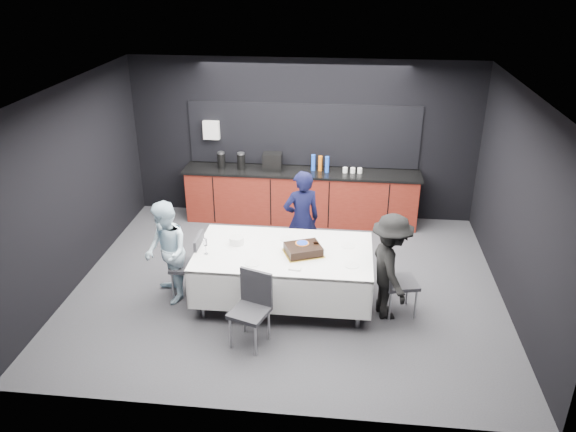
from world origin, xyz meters
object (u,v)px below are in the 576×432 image
object	(u,v)px
person_left	(166,253)
party_table	(284,260)
plate_stack	(237,240)
champagne_flute	(205,243)
chair_near	(252,303)
chair_right	(395,277)
cake_assembly	(303,249)
chair_left	(192,261)
person_center	(302,220)
person_right	(390,267)

from	to	relation	value
person_left	party_table	bearing A→B (deg)	62.93
plate_stack	champagne_flute	size ratio (longest dim) A/B	0.87
plate_stack	chair_near	size ratio (longest dim) A/B	0.21
champagne_flute	chair_right	xyz separation A→B (m)	(2.46, 0.09, -0.40)
cake_assembly	chair_left	xyz separation A→B (m)	(-1.52, 0.08, -0.31)
chair_left	chair_right	world-z (taller)	same
party_table	chair_left	bearing A→B (deg)	179.13
party_table	chair_left	world-z (taller)	chair_left
person_center	person_right	world-z (taller)	person_center
chair_right	person_center	xyz separation A→B (m)	(-1.31, 1.10, 0.23)
party_table	plate_stack	bearing A→B (deg)	169.72
champagne_flute	chair_left	distance (m)	0.53
champagne_flute	person_right	distance (m)	2.39
chair_right	person_left	xyz separation A→B (m)	(-3.03, 0.01, 0.18)
cake_assembly	person_left	xyz separation A→B (m)	(-1.83, -0.05, -0.13)
plate_stack	champagne_flute	world-z (taller)	champagne_flute
party_table	chair_right	xyz separation A→B (m)	(1.46, -0.12, -0.11)
party_table	chair_left	size ratio (longest dim) A/B	2.51
cake_assembly	person_center	world-z (taller)	person_center
party_table	person_center	bearing A→B (deg)	81.52
chair_left	person_left	world-z (taller)	person_left
person_left	person_right	bearing A→B (deg)	57.72
person_center	cake_assembly	bearing A→B (deg)	73.31
person_right	cake_assembly	bearing A→B (deg)	69.70
person_center	person_right	xyz separation A→B (m)	(1.23, -1.16, -0.05)
person_center	person_right	distance (m)	1.70
champagne_flute	cake_assembly	bearing A→B (deg)	6.66
cake_assembly	person_left	bearing A→B (deg)	-178.45
cake_assembly	person_right	bearing A→B (deg)	-6.00
chair_right	chair_left	bearing A→B (deg)	177.13
chair_left	person_center	xyz separation A→B (m)	(1.41, 0.97, 0.23)
party_table	plate_stack	xyz separation A→B (m)	(-0.65, 0.12, 0.19)
plate_stack	chair_near	world-z (taller)	chair_near
champagne_flute	chair_near	distance (m)	1.08
chair_left	chair_near	distance (m)	1.35
party_table	person_center	distance (m)	1.01
chair_left	person_center	bearing A→B (deg)	34.54
chair_left	person_right	distance (m)	2.65
cake_assembly	champagne_flute	size ratio (longest dim) A/B	2.63
chair_near	person_center	distance (m)	1.95
party_table	champagne_flute	world-z (taller)	champagne_flute
chair_right	cake_assembly	bearing A→B (deg)	177.12
champagne_flute	plate_stack	bearing A→B (deg)	43.16
party_table	chair_near	xyz separation A→B (m)	(-0.28, -0.91, -0.11)
chair_near	cake_assembly	bearing A→B (deg)	57.63
chair_right	chair_near	world-z (taller)	same
party_table	chair_right	distance (m)	1.47
cake_assembly	person_left	world-z (taller)	person_left
champagne_flute	person_right	size ratio (longest dim) A/B	0.16
chair_right	person_right	world-z (taller)	person_right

